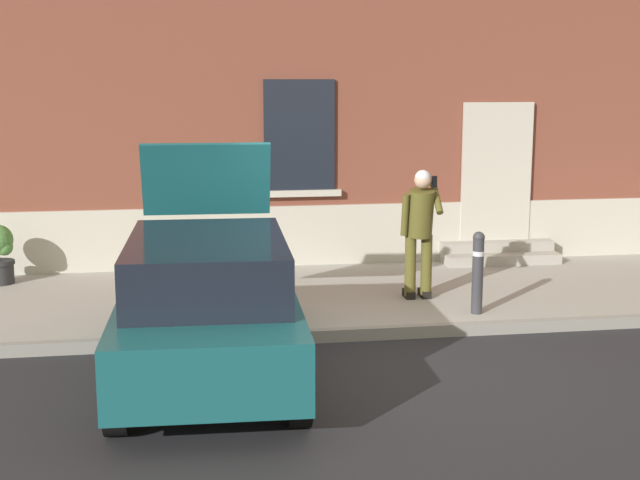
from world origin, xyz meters
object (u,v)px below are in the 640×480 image
(bollard_far_left, at_px, (203,279))
(planter_terracotta, at_px, (164,247))
(bollard_near_person, at_px, (478,270))
(hatchback_car_teal, at_px, (208,303))
(person_on_phone, at_px, (420,226))

(bollard_far_left, relative_size, planter_terracotta, 1.22)
(planter_terracotta, bearing_deg, bollard_near_person, -34.36)
(hatchback_car_teal, xyz_separation_m, bollard_near_person, (3.38, 1.46, -0.09))
(planter_terracotta, bearing_deg, bollard_far_left, -79.31)
(hatchback_car_teal, relative_size, bollard_far_left, 3.95)
(bollard_near_person, xyz_separation_m, planter_terracotta, (-3.91, 2.67, -0.11))
(bollard_far_left, xyz_separation_m, planter_terracotta, (-0.50, 2.67, -0.11))
(hatchback_car_teal, relative_size, planter_terracotta, 4.80)
(bollard_near_person, xyz_separation_m, person_on_phone, (-0.53, 0.82, 0.44))
(person_on_phone, height_order, planter_terracotta, person_on_phone)
(hatchback_car_teal, xyz_separation_m, planter_terracotta, (-0.52, 4.13, -0.19))
(hatchback_car_teal, height_order, bollard_far_left, hatchback_car_teal)
(hatchback_car_teal, distance_m, person_on_phone, 3.67)
(hatchback_car_teal, distance_m, bollard_far_left, 1.46)
(person_on_phone, bearing_deg, bollard_far_left, -150.10)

